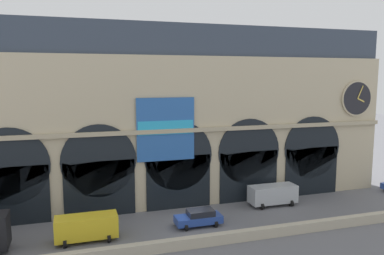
# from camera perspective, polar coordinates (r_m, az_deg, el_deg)

# --- Properties ---
(ground_plane) EXTENTS (200.00, 200.00, 0.00)m
(ground_plane) POSITION_cam_1_polar(r_m,az_deg,el_deg) (37.32, 0.11, -14.34)
(ground_plane) COLOR slate
(quay_parapet_wall) EXTENTS (90.00, 0.70, 0.91)m
(quay_parapet_wall) POSITION_cam_1_polar(r_m,az_deg,el_deg) (33.17, 2.57, -16.40)
(quay_parapet_wall) COLOR #B2A891
(quay_parapet_wall) RESTS_ON ground
(station_building) EXTENTS (50.50, 4.73, 19.46)m
(station_building) POSITION_cam_1_polar(r_m,az_deg,el_deg) (41.75, -2.80, 1.36)
(station_building) COLOR #BCAD8C
(station_building) RESTS_ON ground
(van_midwest) EXTENTS (5.20, 2.48, 2.20)m
(van_midwest) POSITION_cam_1_polar(r_m,az_deg,el_deg) (34.82, -15.45, -14.07)
(van_midwest) COLOR gold
(van_midwest) RESTS_ON ground
(car_center) EXTENTS (4.40, 2.22, 1.55)m
(car_center) POSITION_cam_1_polar(r_m,az_deg,el_deg) (36.90, 1.04, -13.26)
(car_center) COLOR #28479E
(car_center) RESTS_ON ground
(van_mideast) EXTENTS (5.20, 2.48, 2.20)m
(van_mideast) POSITION_cam_1_polar(r_m,az_deg,el_deg) (43.15, 11.94, -9.69)
(van_mideast) COLOR #ADB2B7
(van_mideast) RESTS_ON ground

